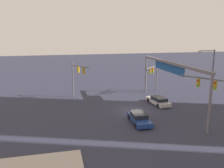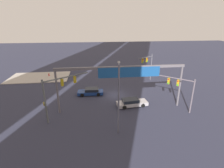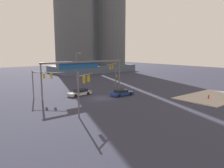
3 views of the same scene
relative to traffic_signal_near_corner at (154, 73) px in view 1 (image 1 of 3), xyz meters
The scene contains 8 objects.
ground_plane 11.45m from the traffic_signal_near_corner, 37.77° to the right, with size 178.46×178.46×0.00m, color #2C2E40.
traffic_signal_near_corner is the anchor object (origin of this frame).
traffic_signal_opposite_side 13.65m from the traffic_signal_near_corner, 88.14° to the right, with size 3.86×2.39×5.98m.
traffic_signal_cross_street 17.36m from the traffic_signal_near_corner, ahead, with size 5.76×3.79×6.00m.
streetlamp_curved_arm 10.81m from the traffic_signal_near_corner, 23.45° to the left, with size 0.62×2.56×8.37m.
overhead_sign_gantry 8.61m from the traffic_signal_near_corner, ahead, with size 18.59×0.43×6.70m.
sedan_car_approaching 7.68m from the traffic_signal_near_corner, 16.84° to the right, with size 4.97×2.22×1.21m.
sedan_car_waiting_far 15.31m from the traffic_signal_near_corner, 29.44° to the right, with size 4.66×2.12×1.21m.
Camera 1 is at (29.53, -10.07, 10.61)m, focal length 37.35 mm.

